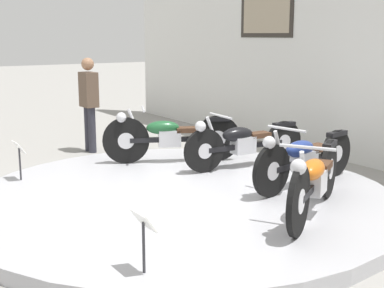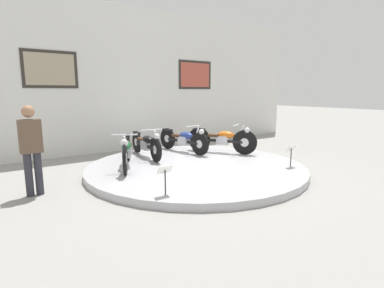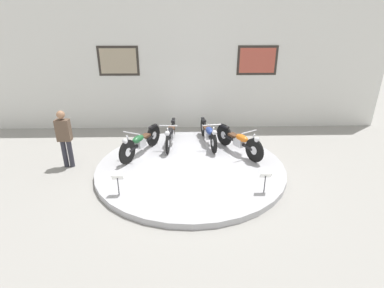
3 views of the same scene
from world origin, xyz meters
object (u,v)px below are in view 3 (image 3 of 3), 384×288
object	(u,v)px
info_placard_front_left	(118,180)
info_placard_front_centre	(265,178)
motorcycle_orange	(239,141)
visitor_standing	(64,136)
motorcycle_black	(170,133)
motorcycle_blue	(209,133)
motorcycle_green	(140,142)

from	to	relation	value
info_placard_front_left	info_placard_front_centre	distance (m)	3.31
motorcycle_orange	visitor_standing	xyz separation A→B (m)	(-4.81, -0.42, 0.36)
motorcycle_orange	info_placard_front_left	xyz separation A→B (m)	(-3.08, -2.12, -0.03)
info_placard_front_left	info_placard_front_centre	xyz separation A→B (m)	(3.31, 0.00, 0.00)
info_placard_front_centre	info_placard_front_left	bearing A→B (deg)	180.00
motorcycle_black	info_placard_front_left	distance (m)	3.02
motorcycle_black	motorcycle_blue	world-z (taller)	motorcycle_blue
motorcycle_black	motorcycle_blue	bearing A→B (deg)	0.07
info_placard_front_left	visitor_standing	xyz separation A→B (m)	(-1.72, 1.71, 0.39)
info_placard_front_centre	motorcycle_orange	bearing A→B (deg)	96.01
motorcycle_black	motorcycle_blue	distance (m)	1.18
motorcycle_green	info_placard_front_left	size ratio (longest dim) A/B	3.61
motorcycle_black	motorcycle_orange	bearing A→B (deg)	-19.08
motorcycle_orange	motorcycle_green	bearing A→B (deg)	-179.98
motorcycle_black	visitor_standing	size ratio (longest dim) A/B	1.21
motorcycle_orange	info_placard_front_centre	size ratio (longest dim) A/B	3.46
motorcycle_orange	info_placard_front_left	bearing A→B (deg)	-145.45
motorcycle_black	info_placard_front_left	bearing A→B (deg)	-110.66
motorcycle_green	info_placard_front_centre	size ratio (longest dim) A/B	3.61
motorcycle_blue	info_placard_front_centre	xyz separation A→B (m)	(1.06, -2.82, -0.01)
info_placard_front_left	motorcycle_orange	bearing A→B (deg)	34.55
motorcycle_orange	info_placard_front_centre	bearing A→B (deg)	-83.99
motorcycle_green	info_placard_front_centre	distance (m)	3.74
motorcycle_blue	visitor_standing	world-z (taller)	visitor_standing
motorcycle_blue	info_placard_front_left	world-z (taller)	motorcycle_blue
visitor_standing	motorcycle_orange	bearing A→B (deg)	4.97
motorcycle_green	visitor_standing	bearing A→B (deg)	-167.94
motorcycle_green	motorcycle_orange	bearing A→B (deg)	0.02
motorcycle_black	info_placard_front_left	world-z (taller)	motorcycle_black
info_placard_front_left	info_placard_front_centre	bearing A→B (deg)	0.00
motorcycle_green	motorcycle_black	xyz separation A→B (m)	(0.84, 0.70, -0.03)
motorcycle_green	motorcycle_orange	size ratio (longest dim) A/B	1.04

